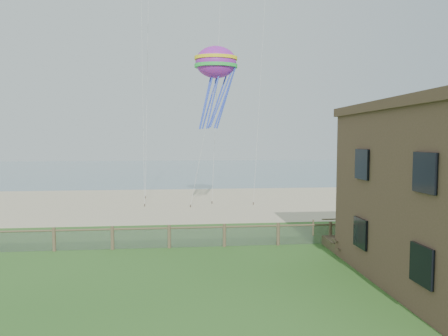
{
  "coord_description": "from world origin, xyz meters",
  "views": [
    {
      "loc": [
        -2.17,
        -15.42,
        5.83
      ],
      "look_at": [
        0.18,
        8.0,
        4.19
      ],
      "focal_mm": 32.0,
      "sensor_mm": 36.0,
      "label": 1
    }
  ],
  "objects": [
    {
      "name": "octopus_kite",
      "position": [
        0.36,
        16.05,
        10.12
      ],
      "size": [
        3.92,
        3.24,
        6.95
      ],
      "primitive_type": null,
      "rotation": [
        0.0,
        0.0,
        -0.29
      ],
      "color": "#D52156"
    },
    {
      "name": "sand_beach",
      "position": [
        0.0,
        22.0,
        0.0
      ],
      "size": [
        72.0,
        20.0,
        0.02
      ],
      "primitive_type": "cube",
      "color": "#C6B58F",
      "rests_on": "ground"
    },
    {
      "name": "ocean",
      "position": [
        0.0,
        66.0,
        0.0
      ],
      "size": [
        160.0,
        68.0,
        0.02
      ],
      "primitive_type": "cube",
      "color": "slate",
      "rests_on": "ground"
    },
    {
      "name": "ground",
      "position": [
        0.0,
        0.0,
        0.0
      ],
      "size": [
        160.0,
        160.0,
        0.0
      ],
      "primitive_type": "plane",
      "color": "#2D5A1E",
      "rests_on": "ground"
    },
    {
      "name": "picnic_table",
      "position": [
        6.37,
        3.92,
        0.41
      ],
      "size": [
        2.01,
        1.57,
        0.81
      ],
      "primitive_type": null,
      "rotation": [
        0.0,
        0.0,
        -0.06
      ],
      "color": "brown",
      "rests_on": "ground"
    },
    {
      "name": "chainlink_fence",
      "position": [
        0.0,
        6.0,
        0.55
      ],
      "size": [
        36.2,
        0.2,
        1.25
      ],
      "primitive_type": null,
      "color": "#4A3929",
      "rests_on": "ground"
    }
  ]
}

